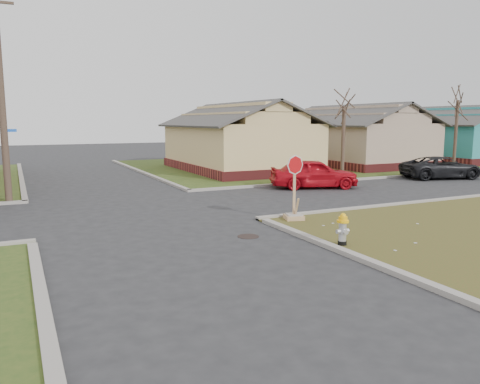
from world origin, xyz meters
name	(u,v)px	position (x,y,z in m)	size (l,w,h in m)	color
ground	(172,241)	(0.00, 0.00, 0.00)	(120.00, 120.00, 0.00)	#262628
verge_far_right	(360,162)	(22.00, 18.00, 0.03)	(37.00, 19.00, 0.05)	#2E4619
curbs	(132,211)	(0.00, 5.00, 0.00)	(80.00, 40.00, 0.12)	gray
manhole	(248,236)	(2.20, -0.50, 0.01)	(0.64, 0.64, 0.01)	black
side_house_yellow	(238,139)	(10.00, 16.50, 2.19)	(7.60, 11.60, 4.70)	maroon
side_house_tan	(354,136)	(20.00, 16.50, 2.19)	(7.60, 11.60, 4.70)	maroon
side_house_teal	(445,135)	(30.00, 16.50, 2.19)	(7.60, 11.60, 4.70)	maroon
utility_pole	(1,89)	(-4.20, 8.90, 4.66)	(1.80, 0.28, 9.00)	#3D2C23
tree_mid_right	(343,142)	(14.00, 10.20, 2.15)	(0.22, 0.22, 4.20)	#3D2C23
tree_far_right	(456,135)	(24.00, 10.50, 2.43)	(0.22, 0.22, 4.76)	#3D2C23
fire_hydrant	(343,227)	(4.01, -2.60, 0.53)	(0.33, 0.33, 0.88)	black
stop_sign	(294,206)	(4.61, 0.80, 0.53)	(0.63, 0.61, 2.21)	tan
red_sedan	(314,173)	(9.77, 7.09, 0.75)	(1.77, 4.40, 1.50)	red
dark_pickup	(441,168)	(18.88, 7.11, 0.65)	(2.16, 4.68, 1.30)	black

